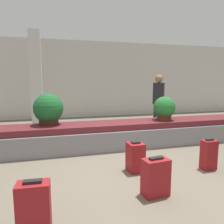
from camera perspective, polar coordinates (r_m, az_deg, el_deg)
ground_plane at (r=3.96m, az=5.84°, el=-15.00°), size 18.00×18.00×0.00m
back_wall at (r=9.42m, az=-7.24°, el=8.41°), size 18.00×0.06×3.20m
carousel at (r=5.21m, az=0.00°, el=-6.01°), size 7.39×0.92×0.58m
pillar at (r=7.83m, az=-19.20°, el=8.07°), size 0.37×0.37×3.20m
suitcase_1 at (r=4.28m, az=23.93°, el=-10.13°), size 0.26×0.19×0.55m
suitcase_2 at (r=3.86m, az=6.13°, el=-11.63°), size 0.28×0.29×0.53m
suitcase_3 at (r=3.15m, az=11.32°, el=-16.31°), size 0.38×0.26×0.54m
suitcase_4 at (r=2.54m, az=-19.72°, el=-22.59°), size 0.34×0.22×0.58m
potted_plant_0 at (r=5.05m, az=-16.29°, el=0.62°), size 0.66×0.66×0.70m
potted_plant_1 at (r=5.58m, az=13.52°, el=0.91°), size 0.54×0.54×0.59m
traveler_0 at (r=6.99m, az=12.04°, el=3.81°), size 0.36×0.35×1.73m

